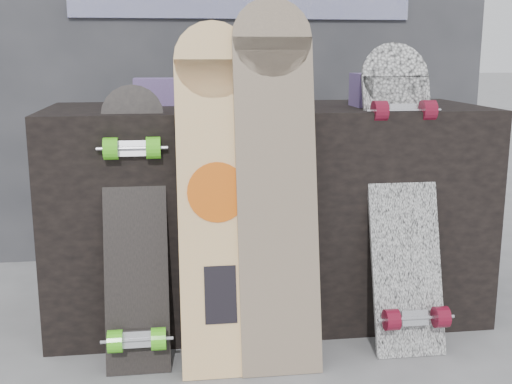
{
  "coord_description": "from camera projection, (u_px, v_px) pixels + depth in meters",
  "views": [
    {
      "loc": [
        -0.36,
        -1.85,
        0.99
      ],
      "look_at": [
        -0.08,
        0.2,
        0.54
      ],
      "focal_mm": 45.0,
      "sensor_mm": 36.0,
      "label": 1
    }
  ],
  "objects": [
    {
      "name": "vendor_table",
      "position": [
        267.0,
        211.0,
        2.45
      ],
      "size": [
        1.6,
        0.6,
        0.8
      ],
      "primitive_type": "cube",
      "color": "black",
      "rests_on": "ground"
    },
    {
      "name": "longboard_celtic",
      "position": [
        276.0,
        173.0,
        2.03
      ],
      "size": [
        0.26,
        0.29,
        1.17
      ],
      "rotation": [
        -0.23,
        0.0,
        0.0
      ],
      "color": "#CAAC89",
      "rests_on": "ground"
    },
    {
      "name": "merch_box_small",
      "position": [
        373.0,
        90.0,
        2.35
      ],
      "size": [
        0.14,
        0.14,
        0.12
      ],
      "primitive_type": "cube",
      "color": "#5F3C7C",
      "rests_on": "vendor_table"
    },
    {
      "name": "skateboard_dark",
      "position": [
        135.0,
        224.0,
        2.04
      ],
      "size": [
        0.2,
        0.33,
        0.89
      ],
      "rotation": [
        -0.28,
        0.0,
        0.0
      ],
      "color": "black",
      "rests_on": "ground"
    },
    {
      "name": "merch_box_flat",
      "position": [
        255.0,
        95.0,
        2.52
      ],
      "size": [
        0.22,
        0.1,
        0.06
      ],
      "primitive_type": "cube",
      "color": "#D1B78C",
      "rests_on": "vendor_table"
    },
    {
      "name": "booth",
      "position": [
        241.0,
        30.0,
        3.12
      ],
      "size": [
        2.4,
        0.22,
        2.2
      ],
      "color": "#313136",
      "rests_on": "ground"
    },
    {
      "name": "ground",
      "position": [
        290.0,
        370.0,
        2.05
      ],
      "size": [
        60.0,
        60.0,
        0.0
      ],
      "primitive_type": "plane",
      "color": "slate",
      "rests_on": "ground"
    },
    {
      "name": "longboard_cascadia",
      "position": [
        403.0,
        192.0,
        2.17
      ],
      "size": [
        0.24,
        0.38,
        1.03
      ],
      "rotation": [
        -0.3,
        0.0,
        0.0
      ],
      "color": "white",
      "rests_on": "ground"
    },
    {
      "name": "longboard_geisha",
      "position": [
        217.0,
        187.0,
        2.02
      ],
      "size": [
        0.25,
        0.29,
        1.1
      ],
      "rotation": [
        -0.24,
        0.0,
        0.0
      ],
      "color": "beige",
      "rests_on": "ground"
    },
    {
      "name": "merch_box_purple",
      "position": [
        158.0,
        92.0,
        2.42
      ],
      "size": [
        0.18,
        0.12,
        0.1
      ],
      "primitive_type": "cube",
      "color": "#5F3C7C",
      "rests_on": "vendor_table"
    }
  ]
}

